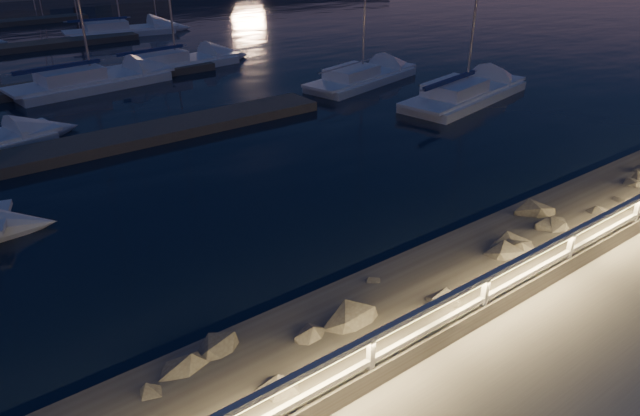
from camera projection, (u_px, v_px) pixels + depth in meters
The scene contains 7 objects.
ground at pixel (324, 409), 9.39m from camera, with size 400.00×400.00×0.00m, color gray.
guard_rail at pixel (320, 375), 9.01m from camera, with size 44.11×0.12×1.06m.
sailboat_c at pixel (173, 62), 33.34m from camera, with size 8.08×3.19×13.37m.
sailboat_d at pixel (463, 93), 27.41m from camera, with size 8.74×4.05×14.27m.
sailboat_g at pixel (88, 81), 29.42m from camera, with size 8.60×3.50×14.19m.
sailboat_h at pixel (360, 77), 30.37m from camera, with size 7.94×3.94×12.94m.
sailboat_l at pixel (118, 30), 43.41m from camera, with size 8.53×3.49×14.01m.
Camera 1 is at (-4.19, -5.48, 7.19)m, focal length 32.00 mm.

